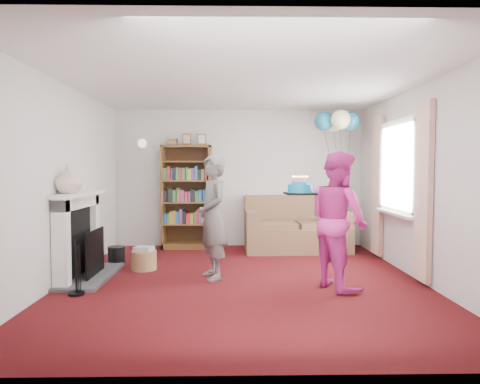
{
  "coord_description": "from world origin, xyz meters",
  "views": [
    {
      "loc": [
        -0.13,
        -5.38,
        1.43
      ],
      "look_at": [
        -0.02,
        0.6,
        1.1
      ],
      "focal_mm": 32.0,
      "sensor_mm": 36.0,
      "label": 1
    }
  ],
  "objects_px": {
    "person_magenta": "(338,220)",
    "birthday_cake": "(300,189)",
    "person_striped": "(213,217)",
    "bookcase": "(187,198)",
    "sofa": "(296,230)"
  },
  "relations": [
    {
      "from": "person_magenta",
      "to": "birthday_cake",
      "type": "bearing_deg",
      "value": 55.92
    },
    {
      "from": "person_striped",
      "to": "bookcase",
      "type": "bearing_deg",
      "value": 174.02
    },
    {
      "from": "person_magenta",
      "to": "birthday_cake",
      "type": "distance_m",
      "value": 0.59
    },
    {
      "from": "sofa",
      "to": "person_magenta",
      "type": "height_order",
      "value": "person_magenta"
    },
    {
      "from": "sofa",
      "to": "person_magenta",
      "type": "relative_size",
      "value": 1.09
    },
    {
      "from": "bookcase",
      "to": "sofa",
      "type": "xyz_separation_m",
      "value": [
        1.94,
        -0.23,
        -0.56
      ]
    },
    {
      "from": "sofa",
      "to": "birthday_cake",
      "type": "xyz_separation_m",
      "value": [
        -0.3,
        -2.29,
        0.84
      ]
    },
    {
      "from": "birthday_cake",
      "to": "person_magenta",
      "type": "bearing_deg",
      "value": -12.87
    },
    {
      "from": "person_striped",
      "to": "birthday_cake",
      "type": "distance_m",
      "value": 1.19
    },
    {
      "from": "bookcase",
      "to": "birthday_cake",
      "type": "xyz_separation_m",
      "value": [
        1.64,
        -2.52,
        0.28
      ]
    },
    {
      "from": "person_striped",
      "to": "person_magenta",
      "type": "relative_size",
      "value": 0.98
    },
    {
      "from": "sofa",
      "to": "birthday_cake",
      "type": "height_order",
      "value": "birthday_cake"
    },
    {
      "from": "sofa",
      "to": "person_magenta",
      "type": "distance_m",
      "value": 2.44
    },
    {
      "from": "bookcase",
      "to": "sofa",
      "type": "relative_size",
      "value": 1.15
    },
    {
      "from": "bookcase",
      "to": "person_magenta",
      "type": "bearing_deg",
      "value": -51.53
    }
  ]
}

